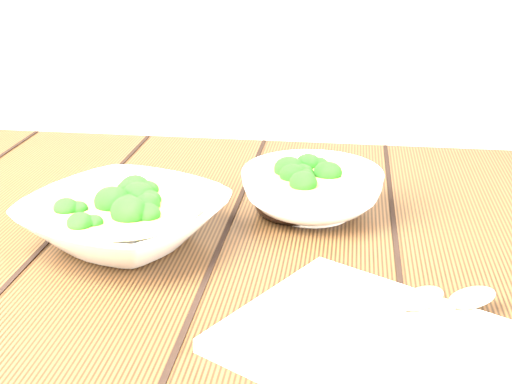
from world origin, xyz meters
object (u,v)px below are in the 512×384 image
object	(u,v)px
soup_bowl_front	(124,219)
soup_bowl_back	(312,191)
table	(240,332)
trivet	(298,202)
napkin	(374,343)

from	to	relation	value
soup_bowl_front	soup_bowl_back	xyz separation A→B (m)	(0.21, 0.12, 0.00)
table	soup_bowl_front	bearing A→B (deg)	-173.64
soup_bowl_front	table	bearing A→B (deg)	6.36
soup_bowl_front	trivet	xyz separation A→B (m)	(0.19, 0.12, -0.02)
soup_bowl_back	trivet	bearing A→B (deg)	-179.39
soup_bowl_front	trivet	world-z (taller)	soup_bowl_front
napkin	soup_bowl_back	bearing A→B (deg)	133.95
soup_bowl_front	napkin	bearing A→B (deg)	-33.12
soup_bowl_front	napkin	world-z (taller)	soup_bowl_front
soup_bowl_back	napkin	xyz separation A→B (m)	(0.07, -0.30, -0.02)
table	napkin	xyz separation A→B (m)	(0.15, -0.20, 0.13)
soup_bowl_front	trivet	size ratio (longest dim) A/B	2.54
soup_bowl_back	trivet	distance (m)	0.02
table	soup_bowl_back	bearing A→B (deg)	52.82
soup_bowl_front	trivet	distance (m)	0.22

